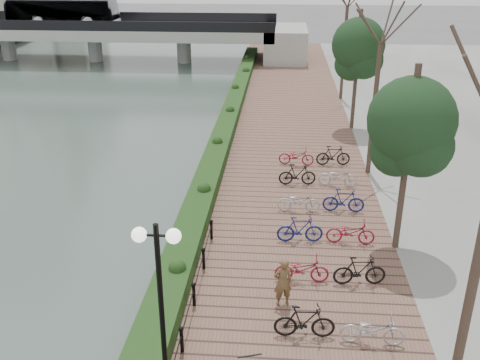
# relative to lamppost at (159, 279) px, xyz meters

# --- Properties ---
(promenade) EXTENTS (8.00, 75.00, 0.50)m
(promenade) POSITION_rel_lamppost_xyz_m (2.62, 16.24, -3.65)
(promenade) COLOR brown
(promenade) RESTS_ON ground
(hedge) EXTENTS (1.10, 56.00, 0.60)m
(hedge) POSITION_rel_lamppost_xyz_m (-0.78, 18.74, -3.10)
(hedge) COLOR #1D3A15
(hedge) RESTS_ON promenade
(lamppost) EXTENTS (1.02, 0.32, 4.69)m
(lamppost) POSITION_rel_lamppost_xyz_m (0.00, 0.00, 0.00)
(lamppost) COLOR black
(lamppost) RESTS_ON promenade
(pedestrian) EXTENTS (0.66, 0.53, 1.56)m
(pedestrian) POSITION_rel_lamppost_xyz_m (2.62, 4.01, -2.62)
(pedestrian) COLOR brown
(pedestrian) RESTS_ON promenade
(bicycle_parking) EXTENTS (2.40, 17.32, 1.00)m
(bicycle_parking) POSITION_rel_lamppost_xyz_m (4.11, 7.75, -2.93)
(bicycle_parking) COLOR #B5B6BA
(bicycle_parking) RESTS_ON promenade
(street_trees) EXTENTS (3.20, 37.12, 6.80)m
(street_trees) POSITION_rel_lamppost_xyz_m (6.62, 11.43, -0.21)
(street_trees) COLOR #382A21
(street_trees) RESTS_ON promenade
(bridge) EXTENTS (36.00, 10.77, 6.50)m
(bridge) POSITION_rel_lamppost_xyz_m (-16.97, 43.74, -0.53)
(bridge) COLOR #9A9B96
(bridge) RESTS_ON ground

